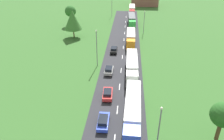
% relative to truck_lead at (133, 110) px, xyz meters
% --- Properties ---
extents(road, '(10.00, 140.00, 0.06)m').
position_rel_truck_lead_xyz_m(road, '(-2.62, 9.57, -2.19)').
color(road, '#2B2B30').
rests_on(road, ground).
extents(lane_marking_centre, '(0.16, 123.91, 0.01)m').
position_rel_truck_lead_xyz_m(lane_marking_centre, '(-2.62, 6.60, -2.15)').
color(lane_marking_centre, white).
rests_on(lane_marking_centre, road).
extents(truck_lead, '(2.89, 14.27, 3.74)m').
position_rel_truck_lead_xyz_m(truck_lead, '(0.00, 0.00, 0.00)').
color(truck_lead, blue).
rests_on(truck_lead, road).
extents(truck_second, '(2.59, 13.51, 3.65)m').
position_rel_truck_lead_xyz_m(truck_second, '(-0.12, 16.21, -0.07)').
color(truck_second, white).
rests_on(truck_second, road).
extents(truck_third, '(2.53, 12.27, 3.55)m').
position_rel_truck_lead_xyz_m(truck_third, '(-0.45, 35.37, -0.13)').
color(truck_third, orange).
rests_on(truck_third, road).
extents(truck_fourth, '(2.86, 13.89, 3.79)m').
position_rel_truck_lead_xyz_m(truck_fourth, '(-0.21, 55.34, 0.00)').
color(truck_fourth, green).
rests_on(truck_fourth, road).
extents(truck_fifth, '(2.55, 12.43, 3.73)m').
position_rel_truck_lead_xyz_m(truck_fifth, '(-0.12, 72.50, -0.04)').
color(truck_fifth, red).
rests_on(truck_fifth, road).
extents(car_second, '(1.84, 4.38, 1.52)m').
position_rel_truck_lead_xyz_m(car_second, '(-4.68, -1.52, -1.37)').
color(car_second, blue).
rests_on(car_second, road).
extents(car_third, '(2.01, 4.27, 1.52)m').
position_rel_truck_lead_xyz_m(car_third, '(-4.74, 6.40, -1.36)').
color(car_third, red).
rests_on(car_third, road).
extents(car_fourth, '(1.95, 3.98, 1.54)m').
position_rel_truck_lead_xyz_m(car_fourth, '(-5.41, 16.12, -1.36)').
color(car_fourth, gray).
rests_on(car_fourth, road).
extents(car_fifth, '(1.87, 4.14, 1.38)m').
position_rel_truck_lead_xyz_m(car_fifth, '(-5.15, 28.53, -1.43)').
color(car_fifth, black).
rests_on(car_fifth, road).
extents(lamppost_lead, '(0.36, 0.36, 8.00)m').
position_rel_truck_lead_xyz_m(lamppost_lead, '(3.36, -6.47, 2.26)').
color(lamppost_lead, slate).
rests_on(lamppost_lead, ground).
extents(lamppost_second, '(0.36, 0.36, 9.21)m').
position_rel_truck_lead_xyz_m(lamppost_second, '(-8.66, 19.86, 2.87)').
color(lamppost_second, slate).
rests_on(lamppost_second, ground).
extents(lamppost_third, '(0.36, 0.36, 7.77)m').
position_rel_truck_lead_xyz_m(lamppost_third, '(3.95, 46.43, 2.14)').
color(lamppost_third, slate).
rests_on(lamppost_third, ground).
extents(lamppost_fourth, '(0.36, 0.36, 8.36)m').
position_rel_truck_lead_xyz_m(lamppost_fourth, '(-8.98, 68.86, 2.44)').
color(lamppost_fourth, slate).
rests_on(lamppost_fourth, ground).
extents(tree_oak, '(5.69, 5.69, 9.09)m').
position_rel_truck_lead_xyz_m(tree_oak, '(-19.33, 40.06, 3.73)').
color(tree_oak, '#513823').
rests_on(tree_oak, ground).
extents(tree_birch, '(4.21, 4.21, 7.59)m').
position_rel_truck_lead_xyz_m(tree_birch, '(-23.60, 53.91, 3.22)').
color(tree_birch, '#513823').
rests_on(tree_birch, ground).
extents(tree_maple, '(3.69, 3.69, 6.50)m').
position_rel_truck_lead_xyz_m(tree_maple, '(12.71, -3.10, 2.37)').
color(tree_maple, '#513823').
rests_on(tree_maple, ground).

